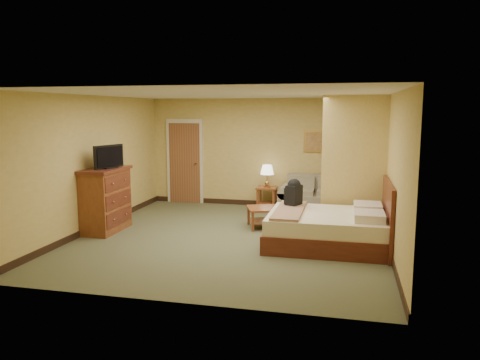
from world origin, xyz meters
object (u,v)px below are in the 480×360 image
(loveseat, at_px, (316,200))
(coffee_table, at_px, (264,213))
(dresser, at_px, (106,199))
(bed, at_px, (332,228))

(loveseat, xyz_separation_m, coffee_table, (-0.90, -1.71, 0.02))
(loveseat, distance_m, coffee_table, 1.93)
(coffee_table, relative_size, dresser, 0.67)
(dresser, bearing_deg, coffee_table, 17.92)
(loveseat, distance_m, bed, 2.74)
(bed, bearing_deg, loveseat, 99.85)
(coffee_table, height_order, bed, bed)
(coffee_table, distance_m, bed, 1.69)
(loveseat, relative_size, bed, 0.80)
(dresser, bearing_deg, bed, -0.61)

